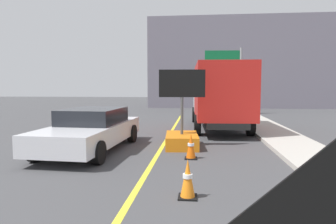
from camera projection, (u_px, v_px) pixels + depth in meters
name	position (u px, v px, depth m)	size (l,w,h in m)	color
arrow_board_trailer	(182.00, 133.00, 10.43)	(1.60, 1.88, 2.70)	orange
box_truck	(219.00, 94.00, 14.78)	(2.77, 7.49, 3.13)	black
pickup_car	(91.00, 129.00, 9.90)	(2.33, 5.15, 1.38)	silver
highway_guide_sign	(230.00, 69.00, 22.34)	(2.79, 0.31, 5.00)	gray
far_building_block	(241.00, 64.00, 31.56)	(18.96, 6.64, 8.90)	slate
traffic_cone_mid_lane	(188.00, 179.00, 5.66)	(0.36, 0.36, 0.75)	black
traffic_cone_far_lane	(191.00, 146.00, 8.72)	(0.36, 0.36, 0.75)	black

